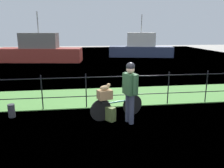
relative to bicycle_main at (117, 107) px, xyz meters
name	(u,v)px	position (x,y,z in m)	size (l,w,h in m)	color
ground_plane	(116,131)	(-0.16, -0.85, -0.33)	(60.00, 60.00, 0.00)	gray
grass_strip	(104,97)	(-0.16, 2.10, -0.32)	(27.00, 2.40, 0.03)	#569342
harbor_water	(92,62)	(-0.16, 11.69, -0.33)	(30.00, 30.00, 0.00)	slate
iron_fence	(107,88)	(-0.16, 0.97, 0.32)	(18.04, 0.04, 1.14)	black
bicycle_main	(117,107)	(0.00, 0.00, 0.00)	(1.58, 0.57, 0.63)	black
wooden_crate	(105,94)	(-0.35, -0.12, 0.42)	(0.38, 0.28, 0.26)	#A87F51
terrier_dog	(105,87)	(-0.33, -0.11, 0.63)	(0.32, 0.22, 0.18)	tan
cyclist_person	(130,87)	(0.30, -0.37, 0.67)	(0.37, 0.52, 1.68)	#383D51
backpack_on_paving	(110,114)	(-0.20, -0.18, -0.13)	(0.28, 0.18, 0.40)	olive
mooring_bollard	(12,111)	(-3.04, 0.47, -0.14)	(0.20, 0.20, 0.39)	#38383D
moored_boat_near	(40,51)	(-4.26, 12.30, 0.49)	(6.70, 2.62, 3.84)	#9E3328
moored_boat_mid	(141,48)	(4.54, 14.52, 0.47)	(6.07, 2.81, 3.83)	#2D3856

